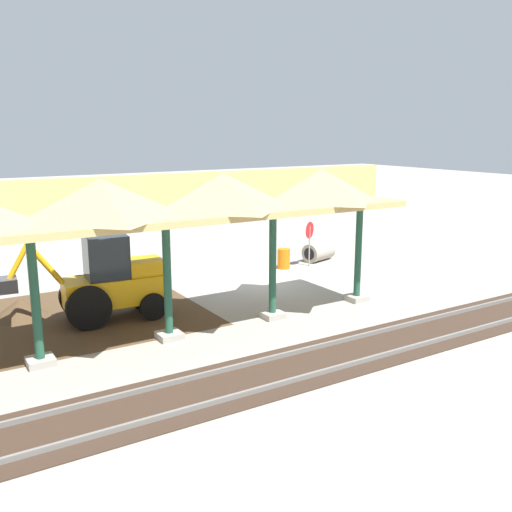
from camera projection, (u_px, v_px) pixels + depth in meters
ground_plane at (258, 281)px, 23.54m from camera, size 120.00×120.00×0.00m
dirt_work_zone at (68, 318)px, 18.92m from camera, size 8.64×7.00×0.01m
platform_canopy at (165, 200)px, 16.12m from camera, size 15.93×3.20×4.90m
rail_tracks at (401, 339)px, 16.90m from camera, size 60.00×2.58×0.15m
stop_sign at (310, 235)px, 25.78m from camera, size 0.69×0.37×2.05m
backhoe at (109, 282)px, 18.51m from camera, size 5.18×1.97×2.82m
dirt_mound at (21, 317)px, 18.98m from camera, size 3.69×3.69×1.28m
concrete_pipe at (319, 251)px, 27.07m from camera, size 1.72×1.30×0.89m
traffic_barrel at (284, 259)px, 25.53m from camera, size 0.56×0.56×0.90m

